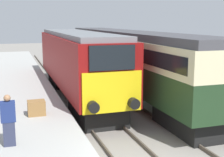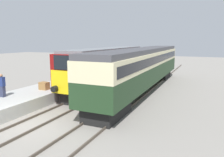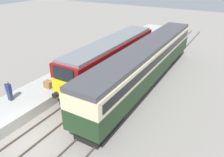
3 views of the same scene
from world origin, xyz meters
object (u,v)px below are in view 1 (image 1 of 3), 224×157
Objects in this scene: person_on_platform at (8,121)px; luggage_crate at (36,108)px; locomotive at (77,61)px; passenger_carriage at (125,55)px.

person_on_platform is 3.22m from luggage_crate.
locomotive is 9.67m from person_on_platform.
person_on_platform is (-3.97, -8.79, -0.59)m from locomotive.
luggage_crate is (-6.31, -6.50, -1.30)m from passenger_carriage.
locomotive reaches higher than luggage_crate.
passenger_carriage is at bearing 52.19° from person_on_platform.
passenger_carriage is 12.05m from person_on_platform.
passenger_carriage is 9.15m from luggage_crate.
person_on_platform is at bearing -114.30° from locomotive.
passenger_carriage reaches higher than luggage_crate.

